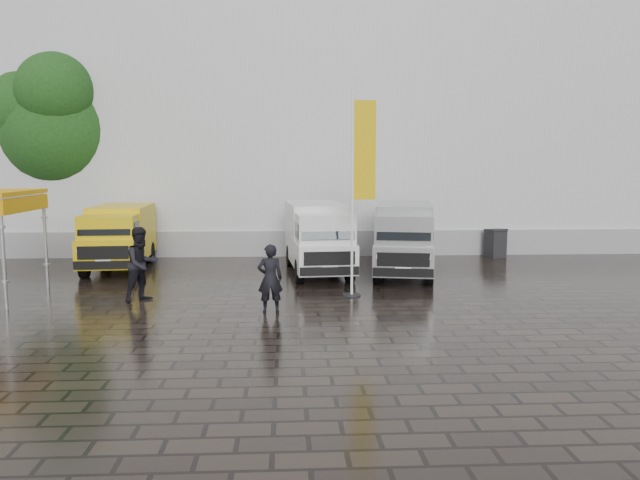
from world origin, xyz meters
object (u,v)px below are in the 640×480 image
Objects in this scene: wheelie_bin at (495,243)px; person_front at (270,278)px; van_yellow at (119,238)px; flagpole at (359,182)px; van_silver at (404,240)px; van_white at (318,239)px; person_tent at (142,264)px.

person_front is (-8.54, -8.74, 0.29)m from wheelie_bin.
van_yellow reaches higher than wheelie_bin.
flagpole is at bearing -34.60° from van_yellow.
wheelie_bin is (4.30, 3.66, -0.60)m from van_silver.
van_yellow is at bearing 148.67° from flagpole.
van_white reaches higher than van_yellow.
van_white is (6.78, -1.09, 0.07)m from van_yellow.
person_tent is at bearing -166.50° from wheelie_bin.
van_silver is 4.79× the size of wheelie_bin.
van_silver is at bearing -12.04° from van_yellow.
van_white is at bearing -176.87° from van_silver.
van_white is at bearing -12.43° from van_yellow.
wheelie_bin is (13.89, 2.18, -0.53)m from van_yellow.
flagpole reaches higher than wheelie_bin.
person_tent is (-7.67, -3.56, -0.16)m from van_silver.
van_white is at bearing -110.82° from person_front.
wheelie_bin is at bearing 5.65° from van_yellow.
van_silver is 3.13× the size of person_front.
person_tent reaches higher than person_front.
flagpole reaches higher than person_tent.
van_white is at bearing 104.77° from flagpole.
van_yellow is 9.70m from van_silver.
wheelie_bin is at bearing 20.19° from van_white.
person_front is (5.35, -6.56, -0.24)m from van_yellow.
person_tent is at bearing -145.41° from van_white.
van_silver reaches higher than van_yellow.
van_white is 5.65m from person_front.
van_silver is (2.81, -0.39, 0.00)m from van_white.
person_front is at bearing -142.16° from flagpole.
person_front is (-1.43, -5.46, -0.30)m from van_white.
van_white reaches higher than wheelie_bin.
van_yellow is 8.47m from person_front.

